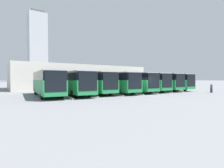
{
  "coord_description": "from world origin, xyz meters",
  "views": [
    {
      "loc": [
        17.73,
        18.39,
        2.29
      ],
      "look_at": [
        1.84,
        -5.76,
        1.48
      ],
      "focal_mm": 28.0,
      "sensor_mm": 36.0,
      "label": 1
    }
  ],
  "objects_px": {
    "bus_7": "(47,82)",
    "bus_2": "(144,81)",
    "bus_0": "(167,81)",
    "bus_1": "(157,81)",
    "bus_3": "(131,82)",
    "bus_5": "(93,82)",
    "pedestrian": "(211,88)",
    "bus_6": "(73,82)",
    "bus_4": "(114,82)"
  },
  "relations": [
    {
      "from": "bus_7",
      "to": "bus_6",
      "type": "bearing_deg",
      "value": 178.16
    },
    {
      "from": "bus_0",
      "to": "bus_1",
      "type": "relative_size",
      "value": 1.0
    },
    {
      "from": "bus_1",
      "to": "bus_2",
      "type": "distance_m",
      "value": 3.49
    },
    {
      "from": "bus_4",
      "to": "bus_6",
      "type": "height_order",
      "value": "same"
    },
    {
      "from": "bus_6",
      "to": "bus_7",
      "type": "distance_m",
      "value": 3.51
    },
    {
      "from": "bus_4",
      "to": "bus_6",
      "type": "relative_size",
      "value": 1.0
    },
    {
      "from": "bus_3",
      "to": "pedestrian",
      "type": "height_order",
      "value": "bus_3"
    },
    {
      "from": "bus_4",
      "to": "bus_7",
      "type": "height_order",
      "value": "same"
    },
    {
      "from": "bus_6",
      "to": "bus_2",
      "type": "bearing_deg",
      "value": -174.18
    },
    {
      "from": "bus_3",
      "to": "bus_4",
      "type": "xyz_separation_m",
      "value": [
        3.49,
        -0.11,
        0.0
      ]
    },
    {
      "from": "bus_6",
      "to": "bus_7",
      "type": "relative_size",
      "value": 1.0
    },
    {
      "from": "bus_1",
      "to": "bus_3",
      "type": "relative_size",
      "value": 1.0
    },
    {
      "from": "bus_2",
      "to": "bus_3",
      "type": "height_order",
      "value": "same"
    },
    {
      "from": "bus_5",
      "to": "bus_6",
      "type": "relative_size",
      "value": 1.0
    },
    {
      "from": "bus_0",
      "to": "bus_5",
      "type": "height_order",
      "value": "same"
    },
    {
      "from": "bus_1",
      "to": "bus_7",
      "type": "xyz_separation_m",
      "value": [
        20.92,
        -0.01,
        0.0
      ]
    },
    {
      "from": "bus_3",
      "to": "bus_6",
      "type": "distance_m",
      "value": 10.46
    },
    {
      "from": "bus_3",
      "to": "bus_7",
      "type": "height_order",
      "value": "same"
    },
    {
      "from": "bus_2",
      "to": "pedestrian",
      "type": "height_order",
      "value": "bus_2"
    },
    {
      "from": "pedestrian",
      "to": "bus_6",
      "type": "bearing_deg",
      "value": 34.59
    },
    {
      "from": "bus_2",
      "to": "bus_6",
      "type": "height_order",
      "value": "same"
    },
    {
      "from": "pedestrian",
      "to": "bus_5",
      "type": "bearing_deg",
      "value": 29.15
    },
    {
      "from": "bus_1",
      "to": "bus_5",
      "type": "bearing_deg",
      "value": 3.32
    },
    {
      "from": "bus_3",
      "to": "bus_5",
      "type": "height_order",
      "value": "same"
    },
    {
      "from": "bus_4",
      "to": "bus_5",
      "type": "height_order",
      "value": "same"
    },
    {
      "from": "bus_1",
      "to": "bus_3",
      "type": "distance_m",
      "value": 6.99
    },
    {
      "from": "bus_3",
      "to": "bus_4",
      "type": "distance_m",
      "value": 3.49
    },
    {
      "from": "bus_5",
      "to": "bus_6",
      "type": "bearing_deg",
      "value": 14.82
    },
    {
      "from": "bus_2",
      "to": "bus_6",
      "type": "bearing_deg",
      "value": 5.82
    },
    {
      "from": "bus_2",
      "to": "bus_7",
      "type": "relative_size",
      "value": 1.0
    },
    {
      "from": "bus_0",
      "to": "pedestrian",
      "type": "xyz_separation_m",
      "value": [
        -0.22,
        9.0,
        -1.02
      ]
    },
    {
      "from": "bus_0",
      "to": "bus_7",
      "type": "xyz_separation_m",
      "value": [
        24.4,
        0.25,
        0.0
      ]
    },
    {
      "from": "bus_4",
      "to": "pedestrian",
      "type": "distance_m",
      "value": 16.47
    },
    {
      "from": "bus_3",
      "to": "bus_1",
      "type": "bearing_deg",
      "value": -171.54
    },
    {
      "from": "bus_3",
      "to": "bus_7",
      "type": "bearing_deg",
      "value": 2.35
    },
    {
      "from": "bus_4",
      "to": "bus_5",
      "type": "distance_m",
      "value": 3.55
    },
    {
      "from": "bus_2",
      "to": "bus_5",
      "type": "distance_m",
      "value": 10.46
    },
    {
      "from": "bus_2",
      "to": "bus_4",
      "type": "relative_size",
      "value": 1.0
    },
    {
      "from": "bus_0",
      "to": "bus_2",
      "type": "distance_m",
      "value": 6.98
    },
    {
      "from": "pedestrian",
      "to": "bus_1",
      "type": "bearing_deg",
      "value": -10.85
    },
    {
      "from": "bus_3",
      "to": "bus_5",
      "type": "relative_size",
      "value": 1.0
    },
    {
      "from": "bus_1",
      "to": "bus_6",
      "type": "xyz_separation_m",
      "value": [
        17.43,
        0.37,
        0.0
      ]
    },
    {
      "from": "bus_7",
      "to": "bus_2",
      "type": "bearing_deg",
      "value": -175.72
    },
    {
      "from": "bus_0",
      "to": "bus_2",
      "type": "xyz_separation_m",
      "value": [
        6.97,
        0.29,
        0.0
      ]
    },
    {
      "from": "bus_5",
      "to": "bus_6",
      "type": "distance_m",
      "value": 3.54
    },
    {
      "from": "bus_1",
      "to": "bus_7",
      "type": "height_order",
      "value": "same"
    },
    {
      "from": "bus_2",
      "to": "bus_3",
      "type": "xyz_separation_m",
      "value": [
        3.49,
        0.46,
        0.0
      ]
    },
    {
      "from": "bus_1",
      "to": "bus_7",
      "type": "bearing_deg",
      "value": 4.39
    },
    {
      "from": "bus_2",
      "to": "bus_7",
      "type": "bearing_deg",
      "value": 4.28
    },
    {
      "from": "bus_2",
      "to": "bus_1",
      "type": "bearing_deg",
      "value": -175.07
    }
  ]
}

